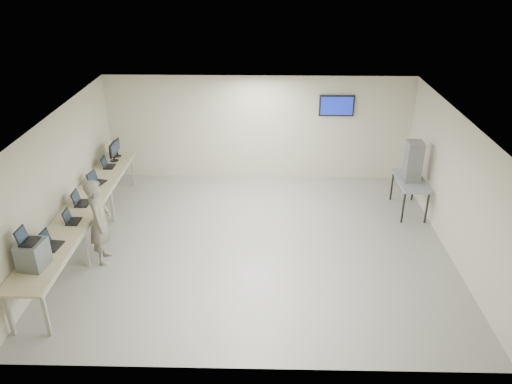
{
  "coord_description": "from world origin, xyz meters",
  "views": [
    {
      "loc": [
        0.21,
        -9.06,
        5.72
      ],
      "look_at": [
        0.0,
        0.2,
        1.15
      ],
      "focal_mm": 35.0,
      "sensor_mm": 36.0,
      "label": 1
    }
  ],
  "objects_px": {
    "workbench": "(84,208)",
    "equipment_box": "(33,254)",
    "soldier": "(100,221)",
    "side_table": "(411,183)"
  },
  "relations": [
    {
      "from": "equipment_box",
      "to": "soldier",
      "type": "distance_m",
      "value": 1.68
    },
    {
      "from": "equipment_box",
      "to": "soldier",
      "type": "height_order",
      "value": "soldier"
    },
    {
      "from": "soldier",
      "to": "side_table",
      "type": "relative_size",
      "value": 1.32
    },
    {
      "from": "equipment_box",
      "to": "side_table",
      "type": "bearing_deg",
      "value": 34.93
    },
    {
      "from": "workbench",
      "to": "soldier",
      "type": "distance_m",
      "value": 0.85
    },
    {
      "from": "soldier",
      "to": "side_table",
      "type": "distance_m",
      "value": 7.01
    },
    {
      "from": "equipment_box",
      "to": "side_table",
      "type": "xyz_separation_m",
      "value": [
        7.25,
        3.79,
        -0.4
      ]
    },
    {
      "from": "soldier",
      "to": "workbench",
      "type": "bearing_deg",
      "value": 30.12
    },
    {
      "from": "workbench",
      "to": "equipment_box",
      "type": "bearing_deg",
      "value": -91.63
    },
    {
      "from": "workbench",
      "to": "side_table",
      "type": "xyz_separation_m",
      "value": [
        7.19,
        1.6,
        -0.09
      ]
    }
  ]
}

